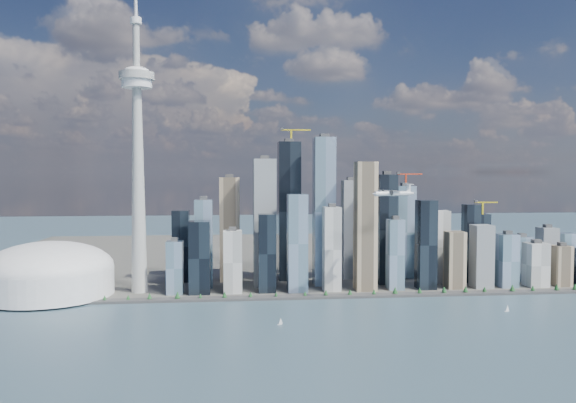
{
  "coord_description": "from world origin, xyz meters",
  "views": [
    {
      "loc": [
        -147.09,
        -623.42,
        200.05
      ],
      "look_at": [
        -59.31,
        260.0,
        153.52
      ],
      "focal_mm": 35.0,
      "sensor_mm": 36.0,
      "label": 1
    }
  ],
  "objects": [
    {
      "name": "ground",
      "position": [
        0.0,
        0.0,
        0.0
      ],
      "size": [
        4000.0,
        4000.0,
        0.0
      ],
      "primitive_type": "plane",
      "color": "#2E4352",
      "rests_on": "ground"
    },
    {
      "name": "seawall",
      "position": [
        0.0,
        250.0,
        2.0
      ],
      "size": [
        1100.0,
        22.0,
        4.0
      ],
      "primitive_type": "cube",
      "color": "#383838",
      "rests_on": "ground"
    },
    {
      "name": "land",
      "position": [
        0.0,
        700.0,
        1.5
      ],
      "size": [
        1400.0,
        900.0,
        3.0
      ],
      "primitive_type": "cube",
      "color": "#4C4C47",
      "rests_on": "ground"
    },
    {
      "name": "shoreline_trees",
      "position": [
        0.0,
        250.0,
        8.78
      ],
      "size": [
        960.53,
        7.2,
        8.8
      ],
      "color": "#3F2D1E",
      "rests_on": "seawall"
    },
    {
      "name": "skyscraper_cluster",
      "position": [
        59.61,
        336.81,
        86.64
      ],
      "size": [
        736.0,
        142.0,
        277.83
      ],
      "color": "black",
      "rests_on": "land"
    },
    {
      "name": "needle_tower",
      "position": [
        -300.0,
        310.0,
        235.84
      ],
      "size": [
        56.0,
        56.0,
        550.5
      ],
      "color": "#ABABA6",
      "rests_on": "land"
    },
    {
      "name": "dome_stadium",
      "position": [
        -440.0,
        300.0,
        39.44
      ],
      "size": [
        200.0,
        200.0,
        86.0
      ],
      "color": "white",
      "rests_on": "land"
    },
    {
      "name": "airplane",
      "position": [
        92.97,
        196.08,
        169.03
      ],
      "size": [
        71.18,
        63.45,
        17.57
      ],
      "rotation": [
        0.0,
        0.0,
        0.26
      ],
      "color": "white",
      "rests_on": "ground"
    },
    {
      "name": "sailboat_west",
      "position": [
        -85.35,
        99.95,
        3.15
      ],
      "size": [
        7.11,
        2.85,
        9.82
      ],
      "rotation": [
        0.0,
        0.0,
        0.17
      ],
      "color": "silver",
      "rests_on": "ground"
    },
    {
      "name": "sailboat_east",
      "position": [
        245.18,
        137.48,
        3.49
      ],
      "size": [
        7.81,
        3.87,
        10.87
      ],
      "rotation": [
        0.0,
        0.0,
        0.28
      ],
      "color": "silver",
      "rests_on": "ground"
    }
  ]
}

